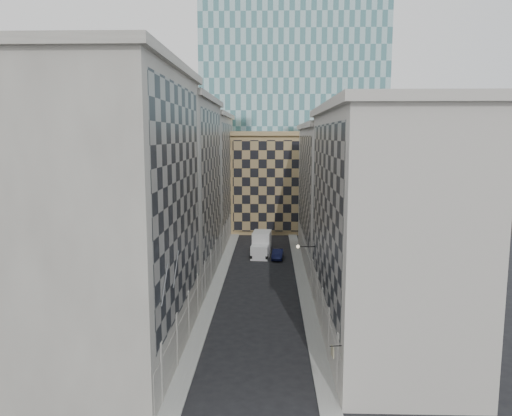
# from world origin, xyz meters

# --- Properties ---
(sidewalk_west) EXTENTS (1.50, 100.00, 0.15)m
(sidewalk_west) POSITION_xyz_m (-5.25, 30.00, 0.07)
(sidewalk_west) COLOR gray
(sidewalk_west) RESTS_ON ground
(sidewalk_east) EXTENTS (1.50, 100.00, 0.15)m
(sidewalk_east) POSITION_xyz_m (5.25, 30.00, 0.07)
(sidewalk_east) COLOR gray
(sidewalk_east) RESTS_ON ground
(bldg_left_a) EXTENTS (10.80, 22.80, 23.70)m
(bldg_left_a) POSITION_xyz_m (-10.88, 11.00, 11.82)
(bldg_left_a) COLOR gray
(bldg_left_a) RESTS_ON ground
(bldg_left_b) EXTENTS (10.80, 22.80, 22.70)m
(bldg_left_b) POSITION_xyz_m (-10.88, 33.00, 11.32)
(bldg_left_b) COLOR gray
(bldg_left_b) RESTS_ON ground
(bldg_left_c) EXTENTS (10.80, 22.80, 21.70)m
(bldg_left_c) POSITION_xyz_m (-10.88, 55.00, 10.83)
(bldg_left_c) COLOR gray
(bldg_left_c) RESTS_ON ground
(bldg_right_a) EXTENTS (10.80, 26.80, 20.70)m
(bldg_right_a) POSITION_xyz_m (10.88, 15.00, 10.32)
(bldg_right_a) COLOR beige
(bldg_right_a) RESTS_ON ground
(bldg_right_b) EXTENTS (10.80, 28.80, 19.70)m
(bldg_right_b) POSITION_xyz_m (10.89, 42.00, 9.85)
(bldg_right_b) COLOR beige
(bldg_right_b) RESTS_ON ground
(tan_block) EXTENTS (16.80, 14.80, 18.80)m
(tan_block) POSITION_xyz_m (2.00, 67.90, 9.44)
(tan_block) COLOR #A38A56
(tan_block) RESTS_ON ground
(church_tower) EXTENTS (7.20, 7.20, 51.50)m
(church_tower) POSITION_xyz_m (0.00, 82.00, 26.95)
(church_tower) COLOR #2F2924
(church_tower) RESTS_ON ground
(flagpoles_left) EXTENTS (0.10, 6.33, 2.33)m
(flagpoles_left) POSITION_xyz_m (-5.90, 6.00, 8.00)
(flagpoles_left) COLOR gray
(flagpoles_left) RESTS_ON ground
(bracket_lamp) EXTENTS (1.98, 0.36, 0.36)m
(bracket_lamp) POSITION_xyz_m (4.38, 24.00, 6.20)
(bracket_lamp) COLOR black
(bracket_lamp) RESTS_ON ground
(box_truck) EXTENTS (3.15, 6.63, 3.53)m
(box_truck) POSITION_xyz_m (-0.14, 45.39, 1.53)
(box_truck) COLOR silver
(box_truck) RESTS_ON ground
(dark_car) EXTENTS (1.91, 4.55, 1.46)m
(dark_car) POSITION_xyz_m (2.31, 43.24, 0.73)
(dark_car) COLOR #10143B
(dark_car) RESTS_ON ground
(shop_sign) EXTENTS (0.80, 0.70, 0.77)m
(shop_sign) POSITION_xyz_m (5.42, 3.00, 3.84)
(shop_sign) COLOR black
(shop_sign) RESTS_ON ground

